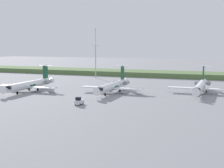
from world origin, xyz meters
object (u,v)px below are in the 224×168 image
object	(u,v)px
regional_jet_nearest	(31,84)
regional_jet_second	(113,86)
regional_jet_third	(201,86)
baggage_tug	(79,101)
antenna_mast	(96,58)

from	to	relation	value
regional_jet_nearest	regional_jet_second	size ratio (longest dim) A/B	1.00
regional_jet_third	regional_jet_second	bearing A→B (deg)	-162.15
regional_jet_nearest	regional_jet_second	bearing A→B (deg)	13.97
regional_jet_third	baggage_tug	distance (m)	47.01
regional_jet_nearest	regional_jet_second	distance (m)	31.11
regional_jet_second	baggage_tug	size ratio (longest dim) A/B	9.69
antenna_mast	baggage_tug	world-z (taller)	antenna_mast
regional_jet_nearest	regional_jet_second	world-z (taller)	same
regional_jet_second	antenna_mast	bearing A→B (deg)	120.37
regional_jet_nearest	antenna_mast	xyz separation A→B (m)	(3.92, 52.35, 7.92)
regional_jet_nearest	regional_jet_third	size ratio (longest dim) A/B	1.00
regional_jet_second	antenna_mast	xyz separation A→B (m)	(-26.28, 44.84, 7.92)
regional_jet_nearest	regional_jet_second	xyz separation A→B (m)	(30.19, 7.51, 0.00)
regional_jet_nearest	baggage_tug	bearing A→B (deg)	-32.15
regional_jet_nearest	baggage_tug	world-z (taller)	regional_jet_nearest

